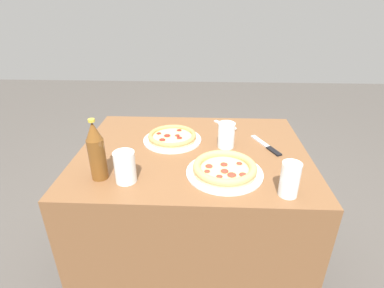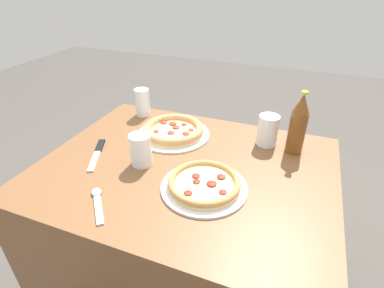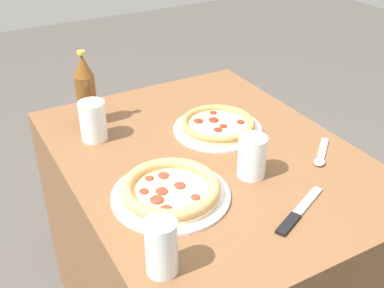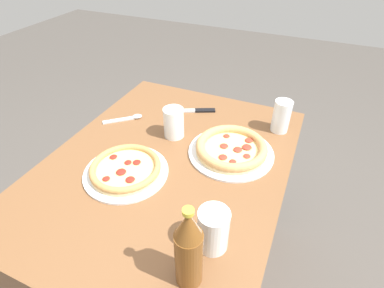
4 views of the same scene
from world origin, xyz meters
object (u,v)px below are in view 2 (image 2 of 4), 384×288
Objects in this scene: pizza_margherita at (173,131)px; beer_bottle at (298,125)px; glass_water at (142,103)px; spoon at (97,200)px; pizza_pepperoni at (204,184)px; glass_cola at (141,151)px; knife at (97,153)px; glass_iced_tea at (268,132)px.

beer_bottle is at bearing -174.16° from pizza_margherita.
glass_water is 0.61m from spoon.
glass_cola reaches higher than pizza_pepperoni.
beer_bottle reaches higher than glass_cola.
knife is 0.27m from spoon.
glass_water is 1.10× the size of glass_cola.
glass_water reaches higher than pizza_pepperoni.
glass_cola is at bearing 118.48° from glass_water.
glass_iced_tea reaches higher than pizza_pepperoni.
knife is (0.44, -0.05, -0.01)m from pizza_pepperoni.
pizza_margherita is 2.48× the size of glass_iced_tea.
glass_cola is at bearing 29.60° from beer_bottle.
pizza_pepperoni is at bearing 53.84° from beer_bottle.
glass_water is 0.37m from knife.
glass_iced_tea reaches higher than spoon.
glass_iced_tea is 0.49m from glass_cola.
pizza_pepperoni is 0.37m from pizza_margherita.
beer_bottle is at bearing -157.29° from knife.
glass_iced_tea reaches higher than knife.
spoon is at bearing 44.05° from beer_bottle.
pizza_pepperoni is at bearing 168.53° from glass_cola.
knife is (0.19, 0.01, -0.05)m from glass_cola.
glass_water is 0.41m from glass_cola.
glass_iced_tea is at bearing -142.42° from glass_cola.
glass_water is at bearing -30.96° from pizza_margherita.
spoon reaches higher than knife.
spoon is at bearing 126.64° from knife.
glass_water is at bearing -73.87° from spoon.
beer_bottle is (-0.50, -0.28, 0.06)m from glass_cola.
beer_bottle reaches higher than spoon.
knife is at bearing 27.79° from glass_iced_tea.
glass_water reaches higher than knife.
pizza_margherita is 0.24m from glass_cola.
glass_iced_tea is at bearing -169.71° from pizza_margherita.
glass_water reaches higher than glass_cola.
pizza_pepperoni is 2.28× the size of glass_iced_tea.
glass_iced_tea reaches higher than glass_cola.
pizza_margherita is 1.47× the size of knife.
glass_water reaches higher than pizza_margherita.
pizza_margherita reaches higher than pizza_pepperoni.
pizza_margherita is at bearing 149.04° from glass_water.
pizza_pepperoni is at bearing 129.55° from pizza_margherita.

